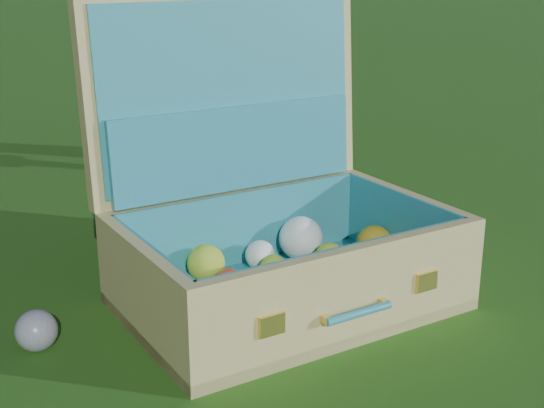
% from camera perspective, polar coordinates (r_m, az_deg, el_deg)
% --- Properties ---
extents(ground, '(60.00, 60.00, 0.00)m').
position_cam_1_polar(ground, '(1.57, 3.18, -7.49)').
color(ground, '#215114').
rests_on(ground, ground).
extents(stray_ball, '(0.08, 0.08, 0.08)m').
position_cam_1_polar(stray_ball, '(1.44, -17.32, -9.08)').
color(stray_ball, '#4680B6').
rests_on(stray_ball, ground).
extents(suitcase, '(0.71, 0.59, 0.62)m').
position_cam_1_polar(suitcase, '(1.56, -0.19, -0.73)').
color(suitcase, tan).
rests_on(suitcase, ground).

